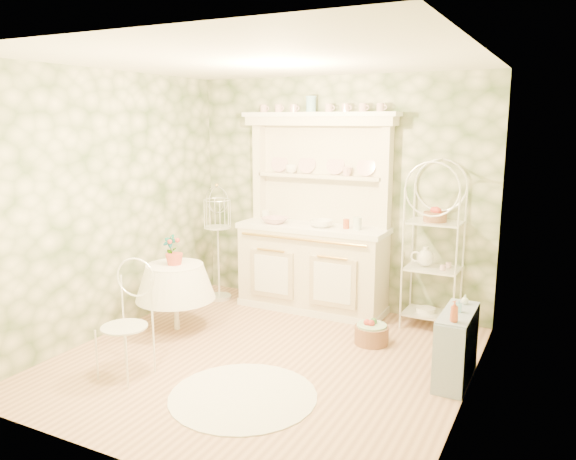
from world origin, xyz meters
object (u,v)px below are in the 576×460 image
at_px(side_shelf, 456,349).
at_px(cafe_chair, 125,332).
at_px(floor_basket, 371,334).
at_px(bakers_rack, 434,241).
at_px(kitchen_dresser, 313,214).
at_px(birdcage_stand, 218,240).
at_px(round_table, 176,296).

bearing_deg(side_shelf, cafe_chair, -154.43).
bearing_deg(floor_basket, cafe_chair, -135.22).
relative_size(bakers_rack, cafe_chair, 2.36).
relative_size(kitchen_dresser, side_shelf, 3.50).
distance_m(bakers_rack, birdcage_stand, 2.60).
bearing_deg(round_table, floor_basket, 16.01).
relative_size(round_table, birdcage_stand, 0.49).
relative_size(side_shelf, round_table, 0.89).
height_order(birdcage_stand, floor_basket, birdcage_stand).
height_order(side_shelf, birdcage_stand, birdcage_stand).
relative_size(kitchen_dresser, round_table, 3.10).
height_order(kitchen_dresser, floor_basket, kitchen_dresser).
distance_m(round_table, floor_basket, 2.08).
bearing_deg(floor_basket, birdcage_stand, 166.60).
distance_m(round_table, cafe_chair, 1.14).
bearing_deg(birdcage_stand, bakers_rack, 4.79).
bearing_deg(side_shelf, floor_basket, 154.15).
height_order(bakers_rack, cafe_chair, bakers_rack).
bearing_deg(bakers_rack, round_table, -150.41).
xyz_separation_m(kitchen_dresser, side_shelf, (1.87, -1.13, -0.86)).
bearing_deg(floor_basket, round_table, -163.99).
bearing_deg(side_shelf, birdcage_stand, 162.84).
relative_size(side_shelf, birdcage_stand, 0.44).
height_order(cafe_chair, birdcage_stand, birdcage_stand).
height_order(bakers_rack, floor_basket, bakers_rack).
distance_m(bakers_rack, cafe_chair, 3.23).
distance_m(kitchen_dresser, floor_basket, 1.59).
relative_size(bakers_rack, round_table, 2.57).
bearing_deg(round_table, cafe_chair, -74.30).
xyz_separation_m(round_table, cafe_chair, (0.31, -1.09, 0.03)).
distance_m(kitchen_dresser, bakers_rack, 1.40).
height_order(bakers_rack, side_shelf, bakers_rack).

